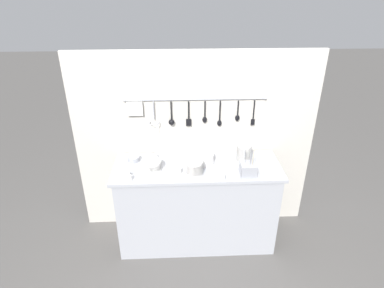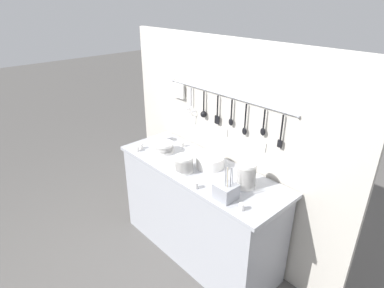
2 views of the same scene
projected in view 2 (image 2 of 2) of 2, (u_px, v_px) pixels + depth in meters
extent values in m
plane|color=#514F4C|center=(198.00, 249.00, 2.97)|extent=(20.00, 20.00, 0.00)
cube|color=#9EA0A8|center=(199.00, 169.00, 2.61)|extent=(1.54, 0.55, 0.03)
cube|color=#9EA0A8|center=(199.00, 212.00, 2.79)|extent=(1.48, 0.52, 0.84)
cube|color=#BCB7AD|center=(225.00, 149.00, 2.76)|extent=(2.34, 0.04, 1.86)
cylinder|color=#93969E|center=(225.00, 96.00, 2.54)|extent=(1.30, 0.01, 0.01)
sphere|color=#93969E|center=(173.00, 81.00, 2.97)|extent=(0.02, 0.02, 0.02)
sphere|color=#93969E|center=(299.00, 117.00, 2.10)|extent=(0.02, 0.02, 0.02)
cube|color=silver|center=(178.00, 91.00, 2.93)|extent=(0.15, 0.02, 0.13)
cylinder|color=#93969E|center=(179.00, 83.00, 2.91)|extent=(0.00, 0.01, 0.02)
cylinder|color=#93969E|center=(191.00, 97.00, 2.83)|extent=(0.01, 0.01, 0.17)
torus|color=#93969E|center=(191.00, 110.00, 2.88)|extent=(0.10, 0.10, 0.01)
cylinder|color=#93969E|center=(192.00, 87.00, 2.80)|extent=(0.01, 0.01, 0.02)
cylinder|color=black|center=(204.00, 102.00, 2.72)|extent=(0.01, 0.01, 0.18)
sphere|color=black|center=(204.00, 114.00, 2.77)|extent=(0.06, 0.06, 0.06)
cylinder|color=#93969E|center=(205.00, 90.00, 2.69)|extent=(0.01, 0.01, 0.02)
cylinder|color=black|center=(218.00, 106.00, 2.62)|extent=(0.01, 0.01, 0.18)
cube|color=black|center=(217.00, 120.00, 2.67)|extent=(0.05, 0.01, 0.07)
cylinder|color=#93969E|center=(219.00, 94.00, 2.58)|extent=(0.01, 0.01, 0.02)
cylinder|color=black|center=(232.00, 110.00, 2.51)|extent=(0.01, 0.01, 0.16)
ellipsoid|color=black|center=(231.00, 122.00, 2.56)|extent=(0.04, 0.02, 0.06)
cylinder|color=#93969E|center=(233.00, 99.00, 2.48)|extent=(0.01, 0.01, 0.02)
cylinder|color=black|center=(245.00, 116.00, 2.42)|extent=(0.01, 0.01, 0.20)
ellipsoid|color=black|center=(244.00, 131.00, 2.48)|extent=(0.04, 0.02, 0.06)
cylinder|color=#93969E|center=(248.00, 103.00, 2.39)|extent=(0.01, 0.01, 0.02)
cylinder|color=black|center=(264.00, 119.00, 2.30)|extent=(0.01, 0.01, 0.15)
ellipsoid|color=black|center=(263.00, 132.00, 2.34)|extent=(0.04, 0.02, 0.06)
cylinder|color=#93969E|center=(266.00, 108.00, 2.27)|extent=(0.01, 0.01, 0.02)
cylinder|color=black|center=(282.00, 128.00, 2.21)|extent=(0.01, 0.01, 0.19)
cube|color=black|center=(280.00, 144.00, 2.26)|extent=(0.04, 0.01, 0.06)
cylinder|color=#93969E|center=(285.00, 114.00, 2.17)|extent=(0.00, 0.01, 0.02)
cube|color=white|center=(193.00, 119.00, 2.93)|extent=(0.07, 0.01, 0.07)
cube|color=white|center=(224.00, 132.00, 2.67)|extent=(0.07, 0.01, 0.07)
cube|color=white|center=(262.00, 146.00, 2.42)|extent=(0.07, 0.01, 0.07)
cylinder|color=white|center=(184.00, 169.00, 2.53)|extent=(0.14, 0.14, 0.04)
cylinder|color=white|center=(184.00, 167.00, 2.52)|extent=(0.14, 0.14, 0.04)
cylinder|color=white|center=(184.00, 164.00, 2.51)|extent=(0.14, 0.14, 0.04)
cylinder|color=white|center=(184.00, 161.00, 2.50)|extent=(0.14, 0.14, 0.04)
cylinder|color=white|center=(184.00, 159.00, 2.49)|extent=(0.14, 0.14, 0.04)
cylinder|color=white|center=(164.00, 150.00, 2.84)|extent=(0.16, 0.16, 0.04)
cylinder|color=white|center=(164.00, 148.00, 2.83)|extent=(0.16, 0.16, 0.04)
cylinder|color=white|center=(164.00, 145.00, 2.82)|extent=(0.16, 0.16, 0.04)
cylinder|color=white|center=(246.00, 184.00, 2.33)|extent=(0.14, 0.14, 0.05)
cylinder|color=white|center=(246.00, 181.00, 2.32)|extent=(0.14, 0.14, 0.05)
cylinder|color=white|center=(246.00, 178.00, 2.31)|extent=(0.14, 0.14, 0.05)
cylinder|color=white|center=(246.00, 175.00, 2.30)|extent=(0.14, 0.14, 0.05)
cylinder|color=white|center=(247.00, 172.00, 2.29)|extent=(0.14, 0.14, 0.05)
cylinder|color=white|center=(247.00, 169.00, 2.28)|extent=(0.14, 0.14, 0.05)
cylinder|color=white|center=(247.00, 166.00, 2.26)|extent=(0.14, 0.14, 0.05)
cylinder|color=white|center=(210.00, 166.00, 2.61)|extent=(0.23, 0.23, 0.01)
cylinder|color=white|center=(210.00, 165.00, 2.61)|extent=(0.23, 0.23, 0.01)
cylinder|color=white|center=(210.00, 164.00, 2.61)|extent=(0.23, 0.23, 0.01)
cylinder|color=white|center=(210.00, 163.00, 2.60)|extent=(0.23, 0.23, 0.01)
cylinder|color=white|center=(210.00, 162.00, 2.60)|extent=(0.23, 0.23, 0.01)
cylinder|color=white|center=(210.00, 161.00, 2.60)|extent=(0.23, 0.23, 0.01)
cylinder|color=white|center=(210.00, 160.00, 2.59)|extent=(0.23, 0.23, 0.01)
cylinder|color=white|center=(210.00, 159.00, 2.59)|extent=(0.23, 0.23, 0.01)
cylinder|color=white|center=(210.00, 158.00, 2.58)|extent=(0.23, 0.23, 0.01)
cylinder|color=white|center=(210.00, 158.00, 2.58)|extent=(0.23, 0.23, 0.01)
cylinder|color=white|center=(210.00, 157.00, 2.58)|extent=(0.23, 0.23, 0.01)
cylinder|color=#93969E|center=(167.00, 138.00, 3.06)|extent=(0.11, 0.11, 0.04)
cube|color=#93969E|center=(226.00, 191.00, 2.19)|extent=(0.14, 0.14, 0.11)
cylinder|color=#93969E|center=(225.00, 180.00, 2.13)|extent=(0.01, 0.02, 0.21)
cylinder|color=#93969E|center=(231.00, 180.00, 2.12)|extent=(0.01, 0.01, 0.20)
cylinder|color=#93969E|center=(232.00, 179.00, 2.16)|extent=(0.01, 0.03, 0.19)
cylinder|color=#C6B793|center=(227.00, 181.00, 2.11)|extent=(0.01, 0.02, 0.21)
cylinder|color=#93969E|center=(226.00, 177.00, 2.18)|extent=(0.02, 0.03, 0.18)
cylinder|color=white|center=(176.00, 162.00, 2.63)|extent=(0.04, 0.04, 0.05)
cylinder|color=white|center=(141.00, 146.00, 2.90)|extent=(0.04, 0.04, 0.05)
cylinder|color=white|center=(188.00, 163.00, 2.62)|extent=(0.04, 0.04, 0.05)
cylinder|color=white|center=(137.00, 149.00, 2.85)|extent=(0.04, 0.04, 0.05)
cylinder|color=white|center=(196.00, 185.00, 2.31)|extent=(0.04, 0.04, 0.05)
cylinder|color=white|center=(182.00, 144.00, 2.94)|extent=(0.04, 0.04, 0.05)
cylinder|color=white|center=(242.00, 207.00, 2.08)|extent=(0.04, 0.04, 0.05)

